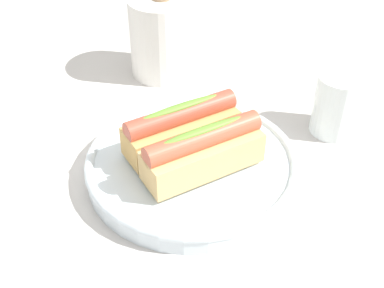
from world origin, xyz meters
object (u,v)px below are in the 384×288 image
at_px(serving_bowl, 192,165).
at_px(hotdog_back, 181,128).
at_px(hotdog_front, 203,151).
at_px(napkin_box, 23,93).
at_px(water_glass, 337,106).
at_px(paper_towel_roll, 163,37).

relative_size(serving_bowl, hotdog_back, 1.74).
bearing_deg(hotdog_front, napkin_box, 138.11).
distance_m(water_glass, napkin_box, 0.43).
xyz_separation_m(serving_bowl, hotdog_back, (-0.00, 0.03, 0.04)).
bearing_deg(paper_towel_roll, hotdog_front, -96.86).
xyz_separation_m(hotdog_front, paper_towel_roll, (0.04, 0.29, 0.01)).
bearing_deg(water_glass, hotdog_back, 179.67).
distance_m(water_glass, paper_towel_roll, 0.30).
xyz_separation_m(hotdog_front, water_glass, (0.22, 0.05, -0.02)).
xyz_separation_m(serving_bowl, water_glass, (0.23, 0.03, 0.03)).
xyz_separation_m(water_glass, paper_towel_roll, (-0.18, 0.24, 0.02)).
xyz_separation_m(hotdog_back, paper_towel_roll, (0.05, 0.24, 0.01)).
bearing_deg(napkin_box, hotdog_back, -26.75).
bearing_deg(hotdog_back, hotdog_front, -79.54).
distance_m(hotdog_front, hotdog_back, 0.06).
height_order(serving_bowl, napkin_box, napkin_box).
height_order(paper_towel_roll, napkin_box, napkin_box).
distance_m(hotdog_back, water_glass, 0.23).
distance_m(serving_bowl, water_glass, 0.23).
bearing_deg(hotdog_back, serving_bowl, -79.54).
height_order(hotdog_front, water_glass, hotdog_front).
relative_size(water_glass, napkin_box, 0.60).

